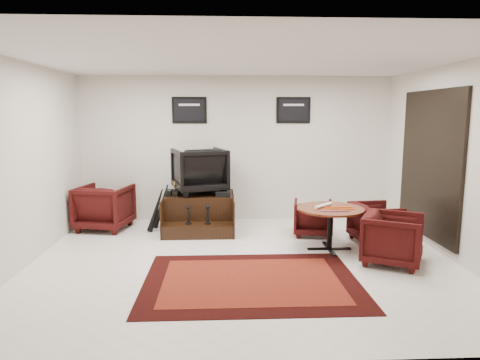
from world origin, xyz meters
name	(u,v)px	position (x,y,z in m)	size (l,w,h in m)	color
ground	(243,262)	(0.00, 0.00, 0.00)	(6.00, 6.00, 0.00)	white
room_shell	(272,135)	(0.41, 0.12, 1.79)	(6.02, 5.02, 2.81)	beige
area_rug	(251,281)	(0.06, -0.72, 0.01)	(2.69, 2.02, 0.01)	black
shine_podium	(200,213)	(-0.70, 1.82, 0.29)	(1.24, 1.27, 0.64)	black
shine_chair	(199,168)	(-0.70, 1.96, 1.10)	(0.89, 0.84, 0.92)	black
shoes_pair	(173,193)	(-1.17, 1.76, 0.68)	(0.23, 0.27, 0.09)	black
polish_kit	(223,194)	(-0.27, 1.58, 0.68)	(0.25, 0.17, 0.09)	black
umbrella_black	(156,210)	(-1.46, 1.63, 0.40)	(0.30, 0.11, 0.80)	black
umbrella_hooked	(161,206)	(-1.40, 1.88, 0.42)	(0.31, 0.12, 0.84)	black
armchair_side	(104,205)	(-2.42, 1.88, 0.45)	(0.87, 0.81, 0.89)	black
meeting_table	(330,213)	(1.36, 0.49, 0.58)	(1.01, 1.01, 0.66)	#48160A
table_chair_back	(313,216)	(1.28, 1.32, 0.33)	(0.65, 0.61, 0.67)	black
table_chair_window	(376,221)	(2.21, 0.85, 0.36)	(0.69, 0.65, 0.71)	black
table_chair_corner	(393,236)	(2.08, -0.17, 0.39)	(0.76, 0.72, 0.79)	black
paper_roll	(323,206)	(1.26, 0.55, 0.69)	(0.05, 0.05, 0.42)	white
table_clutter	(338,209)	(1.46, 0.40, 0.67)	(0.57, 0.30, 0.01)	#E5570C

